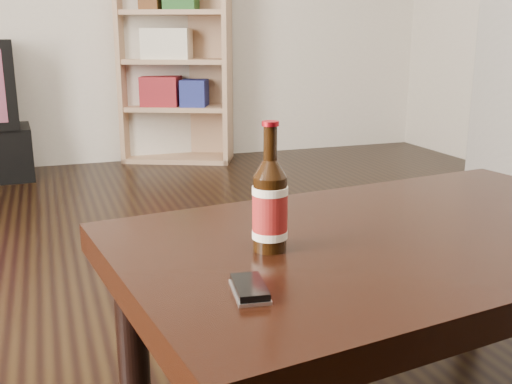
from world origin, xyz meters
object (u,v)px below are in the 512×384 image
object	(u,v)px
coffee_table	(405,256)
phone	(250,289)
bookshelf	(175,57)
beer_bottle	(270,206)

from	to	relation	value
coffee_table	phone	bearing A→B (deg)	-154.74
coffee_table	phone	world-z (taller)	phone
coffee_table	bookshelf	bearing A→B (deg)	86.77
bookshelf	coffee_table	xyz separation A→B (m)	(-0.19, -3.34, -0.34)
coffee_table	beer_bottle	world-z (taller)	beer_bottle
bookshelf	phone	size ratio (longest dim) A/B	12.97
beer_bottle	phone	world-z (taller)	beer_bottle
beer_bottle	phone	xyz separation A→B (m)	(-0.11, -0.19, -0.09)
bookshelf	beer_bottle	distance (m)	3.41
beer_bottle	phone	distance (m)	0.24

